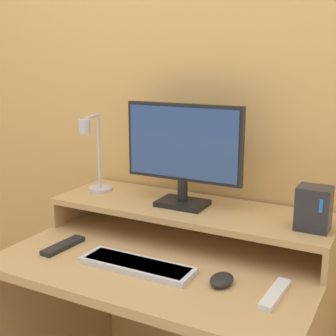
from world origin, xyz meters
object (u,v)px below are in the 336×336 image
Objects in this scene: desk_lamp at (95,158)px; remote_secondary at (275,294)px; monitor at (183,150)px; keyboard at (137,265)px; mouse at (222,280)px; remote_control at (63,246)px; router_dock at (314,208)px.

remote_secondary is (0.79, -0.25, -0.25)m from desk_lamp.
monitor is 1.19× the size of keyboard.
mouse is at bearing 5.01° from keyboard.
remote_secondary is at bearing 0.21° from mouse.
remote_secondary is at bearing 3.26° from keyboard.
keyboard is at bearing -176.74° from remote_secondary.
keyboard reaches higher than remote_secondary.
remote_control is 0.98× the size of remote_secondary.
desk_lamp is 0.84× the size of keyboard.
router_dock is 0.76× the size of remote_secondary.
router_dock is 0.37× the size of keyboard.
monitor is at bearing 42.92° from remote_control.
desk_lamp reaches higher than router_dock.
remote_secondary is at bearing -33.75° from monitor.
monitor is 0.60m from remote_secondary.
mouse is (0.27, 0.02, 0.00)m from keyboard.
mouse is at bearing 0.89° from remote_control.
remote_control is at bearing -79.03° from desk_lamp.
monitor reaches higher than remote_control.
remote_control is at bearing 177.25° from keyboard.
desk_lamp is at bearing 100.97° from remote_control.
desk_lamp reaches higher than remote_secondary.
desk_lamp reaches higher than mouse.
mouse is (0.63, -0.25, -0.25)m from desk_lamp.
keyboard is at bearing -174.99° from mouse.
desk_lamp reaches higher than keyboard.
monitor is 0.53m from remote_control.
remote_secondary is at bearing -17.86° from desk_lamp.
remote_control is (0.05, -0.26, -0.25)m from desk_lamp.
monitor reaches higher than keyboard.
keyboard is 0.43m from remote_secondary.
desk_lamp is 1.72× the size of remote_secondary.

